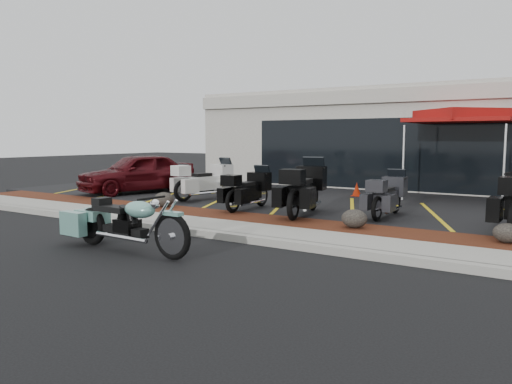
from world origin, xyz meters
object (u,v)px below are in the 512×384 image
Objects in this scene: touring_white at (225,177)px; parked_car at (137,173)px; traffic_cone at (357,189)px; popup_canopy at (462,118)px; hero_cruiser at (172,229)px.

parked_car is (-3.49, -0.49, 0.05)m from touring_white.
traffic_cone is 0.12× the size of popup_canopy.
traffic_cone is (3.48, 2.68, -0.43)m from touring_white.
touring_white is at bearing 25.92° from parked_car.
popup_canopy reaches higher than touring_white.
parked_car is 1.07× the size of popup_canopy.
popup_canopy reaches higher than traffic_cone.
popup_canopy is at bearing 41.74° from parked_car.
hero_cruiser is 7.82m from touring_white.
parked_car reaches higher than traffic_cone.
hero_cruiser is at bearing -87.83° from traffic_cone.
popup_canopy is (6.48, 3.92, 1.92)m from touring_white.
traffic_cone is at bearing 42.35° from parked_car.
touring_white is 5.00× the size of traffic_cone.
popup_canopy is at bearing -43.64° from touring_white.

